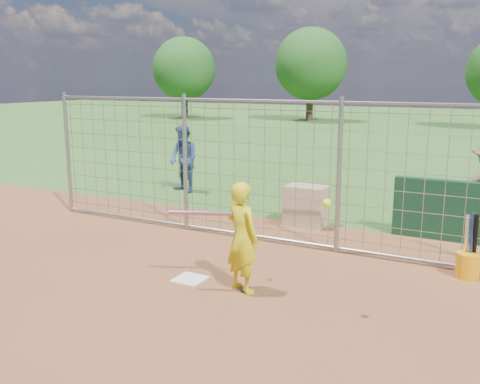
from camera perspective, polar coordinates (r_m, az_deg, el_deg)
The scene contains 10 objects.
ground at distance 8.08m, azimuth -4.57°, elevation -8.85°, with size 100.00×100.00×0.00m, color #2D591E.
infield_dirt at distance 6.00m, azimuth -20.72°, elevation -17.37°, with size 18.00×18.00×0.00m, color brown.
home_plate at distance 7.92m, azimuth -5.35°, elevation -9.23°, with size 0.43×0.43×0.02m, color silver.
dugout_wall at distance 10.26m, azimuth 23.23°, elevation -2.06°, with size 2.60×0.20×1.10m, color #11381E.
batter at distance 7.25m, azimuth 0.23°, elevation -4.85°, with size 0.56×0.37×1.54m, color #D2C812.
bystander_a at distance 13.74m, azimuth -6.03°, elevation 3.51°, with size 0.83×0.65×1.72m, color navy.
equipment_bin at distance 10.70m, azimuth 7.09°, elevation -1.45°, with size 0.80×0.55×0.80m, color tan.
equipment_in_play at distance 7.01m, azimuth -1.26°, elevation -2.04°, with size 2.22×0.39×0.41m.
bucket_with_bats at distance 8.56m, azimuth 23.14°, elevation -6.86°, with size 0.34×0.35×0.98m.
backstop_fence at distance 9.44m, azimuth 1.76°, elevation 2.17°, with size 9.08×0.08×2.60m.
Camera 1 is at (4.05, -6.37, 2.87)m, focal length 40.00 mm.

